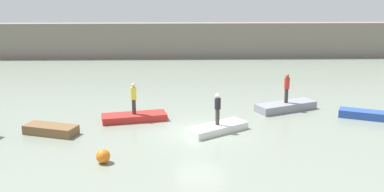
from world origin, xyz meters
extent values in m
plane|color=gray|center=(0.00, 0.00, 0.00)|extent=(120.00, 120.00, 0.00)
cube|color=gray|center=(0.00, 22.99, 1.72)|extent=(80.00, 1.20, 3.45)
cube|color=brown|center=(-7.66, -0.10, 0.23)|extent=(2.91, 1.88, 0.47)
cube|color=red|center=(-3.61, 2.11, 0.19)|extent=(3.75, 1.97, 0.38)
cube|color=white|center=(0.89, 0.03, 0.19)|extent=(3.38, 2.83, 0.38)
cube|color=gray|center=(5.35, 3.95, 0.24)|extent=(3.94, 2.68, 0.47)
cube|color=#2B4CAD|center=(9.49, 2.19, 0.22)|extent=(2.94, 1.97, 0.45)
cylinder|color=#38332D|center=(5.35, 3.95, 0.91)|extent=(0.22, 0.22, 0.88)
cylinder|color=red|center=(5.35, 3.95, 1.69)|extent=(0.32, 0.32, 0.67)
sphere|color=#936B4C|center=(5.35, 3.95, 2.14)|extent=(0.23, 0.23, 0.23)
cylinder|color=#38332D|center=(0.89, 0.03, 0.81)|extent=(0.22, 0.22, 0.86)
cylinder|color=black|center=(0.89, 0.03, 1.52)|extent=(0.32, 0.32, 0.57)
sphere|color=beige|center=(0.89, 0.03, 1.93)|extent=(0.25, 0.25, 0.25)
cylinder|color=#38332D|center=(-3.61, 2.11, 0.80)|extent=(0.22, 0.22, 0.84)
cylinder|color=yellow|center=(-3.61, 2.11, 1.56)|extent=(0.32, 0.32, 0.68)
sphere|color=beige|center=(-3.61, 2.11, 2.03)|extent=(0.24, 0.24, 0.24)
sphere|color=orange|center=(-4.37, -4.01, 0.31)|extent=(0.62, 0.62, 0.62)
camera|label=1|loc=(-1.02, -22.77, 7.80)|focal=43.27mm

